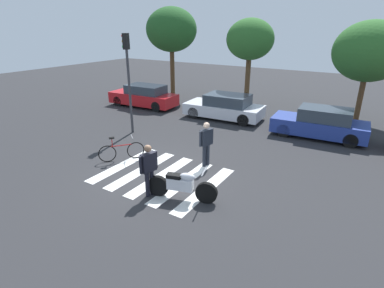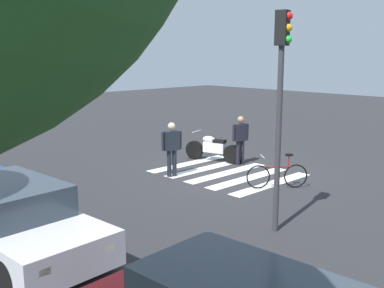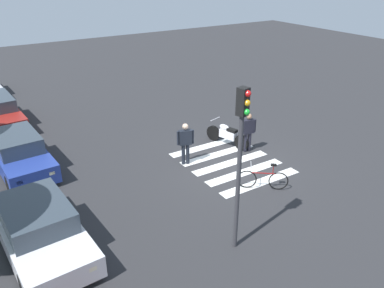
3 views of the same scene
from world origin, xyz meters
name	(u,v)px [view 1 (image 1 of 3)]	position (x,y,z in m)	size (l,w,h in m)	color
ground_plane	(162,176)	(0.00, 0.00, 0.00)	(60.00, 60.00, 0.00)	#2B2B2D
police_motorcycle	(182,185)	(1.46, -0.89, 0.47)	(2.17, 0.87, 1.05)	black
leaning_bicycle	(121,151)	(-2.16, 0.25, 0.38)	(1.15, 1.42, 1.01)	black
officer_on_foot	(206,141)	(0.91, 1.58, 0.99)	(0.34, 0.66, 1.72)	#1E232D
officer_by_motorcycle	(149,167)	(0.49, -1.23, 0.97)	(0.30, 0.67, 1.70)	black
crosswalk_stripes	(162,176)	(0.00, 0.00, 0.00)	(4.05, 3.49, 0.01)	silver
car_red_convertible	(144,96)	(-7.00, 7.30, 0.68)	(4.60, 1.95, 1.42)	black
car_white_van	(225,107)	(-1.30, 7.62, 0.67)	(4.49, 2.16, 1.40)	black
car_blue_hatchback	(320,124)	(3.91, 7.19, 0.68)	(4.34, 1.96, 1.43)	black
traffic_light_pole	(128,69)	(-4.11, 2.98, 3.11)	(0.35, 0.29, 4.67)	#38383D
street_tree_near	(171,30)	(-7.10, 10.70, 4.68)	(3.52, 3.52, 6.21)	brown
street_tree_mid	(250,40)	(-1.27, 10.70, 4.17)	(2.88, 2.88, 5.43)	brown
street_tree_far	(370,52)	(5.18, 10.70, 3.75)	(3.57, 3.57, 5.28)	brown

